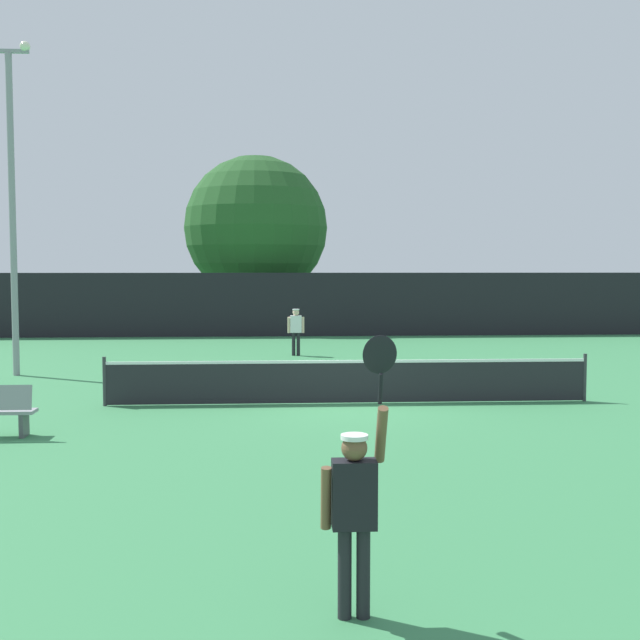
{
  "coord_description": "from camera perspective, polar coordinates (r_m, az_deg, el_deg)",
  "views": [
    {
      "loc": [
        -1.64,
        -17.12,
        3.01
      ],
      "look_at": [
        -0.29,
        6.0,
        1.44
      ],
      "focal_mm": 44.17,
      "sensor_mm": 36.0,
      "label": 1
    }
  ],
  "objects": [
    {
      "name": "player_serving",
      "position": [
        6.87,
        2.58,
        -12.68
      ],
      "size": [
        0.67,
        0.39,
        2.43
      ],
      "color": "black",
      "rests_on": "ground"
    },
    {
      "name": "parked_car_near",
      "position": [
        41.16,
        8.31,
        0.73
      ],
      "size": [
        2.32,
        4.37,
        1.69
      ],
      "rotation": [
        0.0,
        0.0,
        0.1
      ],
      "color": "white",
      "rests_on": "ground"
    },
    {
      "name": "light_pole",
      "position": [
        23.38,
        -21.43,
        8.81
      ],
      "size": [
        1.18,
        0.28,
        9.11
      ],
      "color": "gray",
      "rests_on": "ground"
    },
    {
      "name": "player_receiving",
      "position": [
        26.64,
        -1.76,
        -0.53
      ],
      "size": [
        0.57,
        0.23,
        1.58
      ],
      "rotation": [
        0.0,
        0.0,
        3.14
      ],
      "color": "white",
      "rests_on": "ground"
    },
    {
      "name": "tennis_net",
      "position": [
        17.38,
        2.11,
        -4.4
      ],
      "size": [
        10.7,
        0.08,
        1.07
      ],
      "color": "#232328",
      "rests_on": "ground"
    },
    {
      "name": "perimeter_fence",
      "position": [
        34.09,
        -0.58,
        1.13
      ],
      "size": [
        38.08,
        0.12,
        2.75
      ],
      "primitive_type": "cube",
      "color": "black",
      "rests_on": "ground"
    },
    {
      "name": "large_tree",
      "position": [
        38.27,
        -4.67,
        6.68
      ],
      "size": [
        6.9,
        6.9,
        8.35
      ],
      "color": "brown",
      "rests_on": "ground"
    },
    {
      "name": "tennis_ball",
      "position": [
        17.54,
        -2.49,
        -5.9
      ],
      "size": [
        0.07,
        0.07,
        0.07
      ],
      "primitive_type": "sphere",
      "color": "#CCE033",
      "rests_on": "ground"
    },
    {
      "name": "ground_plane",
      "position": [
        17.46,
        2.1,
        -6.06
      ],
      "size": [
        120.0,
        120.0,
        0.0
      ],
      "primitive_type": "plane",
      "color": "#387F4C"
    }
  ]
}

